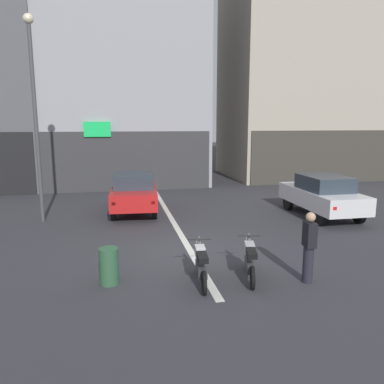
# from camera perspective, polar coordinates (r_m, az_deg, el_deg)

# --- Properties ---
(ground_plane) EXTENTS (120.00, 120.00, 0.00)m
(ground_plane) POSITION_cam_1_polar(r_m,az_deg,el_deg) (10.80, -0.01, -9.30)
(ground_plane) COLOR #333338
(lane_centre_line) EXTENTS (0.20, 18.00, 0.01)m
(lane_centre_line) POSITION_cam_1_polar(r_m,az_deg,el_deg) (16.50, -4.14, -2.35)
(lane_centre_line) COLOR silver
(lane_centre_line) RESTS_ON ground
(building_mid_block) EXTENTS (10.13, 7.94, 13.11)m
(building_mid_block) POSITION_cam_1_polar(r_m,az_deg,el_deg) (24.57, -11.27, 17.00)
(building_mid_block) COLOR #9E9EA3
(building_mid_block) RESTS_ON ground
(building_far_right) EXTENTS (10.44, 7.14, 19.60)m
(building_far_right) POSITION_cam_1_polar(r_m,az_deg,el_deg) (28.20, 17.10, 22.57)
(building_far_right) COLOR #B2A893
(building_far_right) RESTS_ON ground
(car_red_crossing_near) EXTENTS (2.01, 4.20, 1.64)m
(car_red_crossing_near) POSITION_cam_1_polar(r_m,az_deg,el_deg) (15.65, -8.75, 0.14)
(car_red_crossing_near) COLOR black
(car_red_crossing_near) RESTS_ON ground
(car_white_parked_kerbside) EXTENTS (1.78, 4.11, 1.64)m
(car_white_parked_kerbside) POSITION_cam_1_polar(r_m,az_deg,el_deg) (15.62, 19.14, -0.34)
(car_white_parked_kerbside) COLOR black
(car_white_parked_kerbside) RESTS_ON ground
(car_blue_down_street) EXTENTS (1.95, 4.18, 1.64)m
(car_blue_down_street) POSITION_cam_1_polar(r_m,az_deg,el_deg) (23.60, -4.15, 3.68)
(car_blue_down_street) COLOR black
(car_blue_down_street) RESTS_ON ground
(street_lamp) EXTENTS (0.36, 0.36, 7.34)m
(street_lamp) POSITION_cam_1_polar(r_m,az_deg,el_deg) (14.86, -22.79, 12.64)
(street_lamp) COLOR #47474C
(street_lamp) RESTS_ON ground
(motorcycle_white_row_leftmost) EXTENTS (0.55, 1.67, 0.98)m
(motorcycle_white_row_leftmost) POSITION_cam_1_polar(r_m,az_deg,el_deg) (8.78, 1.37, -10.88)
(motorcycle_white_row_leftmost) COLOR black
(motorcycle_white_row_leftmost) RESTS_ON ground
(motorcycle_silver_row_left_mid) EXTENTS (0.59, 1.64, 0.98)m
(motorcycle_silver_row_left_mid) POSITION_cam_1_polar(r_m,az_deg,el_deg) (9.13, 8.78, -10.14)
(motorcycle_silver_row_left_mid) COLOR black
(motorcycle_silver_row_left_mid) RESTS_ON ground
(person_by_motorcycles) EXTENTS (0.25, 0.38, 1.67)m
(person_by_motorcycles) POSITION_cam_1_polar(r_m,az_deg,el_deg) (9.09, 17.30, -7.96)
(person_by_motorcycles) COLOR #23232D
(person_by_motorcycles) RESTS_ON ground
(trash_bin) EXTENTS (0.44, 0.44, 0.85)m
(trash_bin) POSITION_cam_1_polar(r_m,az_deg,el_deg) (8.96, -12.46, -10.91)
(trash_bin) COLOR #2D5938
(trash_bin) RESTS_ON ground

